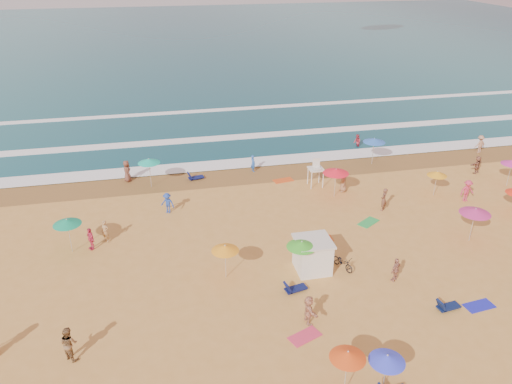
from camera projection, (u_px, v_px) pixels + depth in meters
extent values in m
plane|color=gold|center=(301.00, 248.00, 33.25)|extent=(220.00, 220.00, 0.00)
cube|color=#0C4756|center=(188.00, 40.00, 106.93)|extent=(220.00, 140.00, 0.18)
plane|color=olive|center=(261.00, 174.00, 44.21)|extent=(220.00, 220.00, 0.00)
cube|color=white|center=(255.00, 162.00, 46.36)|extent=(200.00, 2.20, 0.05)
cube|color=white|center=(241.00, 137.00, 52.50)|extent=(200.00, 1.60, 0.05)
cube|color=white|center=(226.00, 109.00, 61.27)|extent=(200.00, 1.20, 0.05)
cube|color=white|center=(313.00, 256.00, 30.67)|extent=(2.00, 2.00, 2.00)
cube|color=silver|center=(313.00, 241.00, 30.20)|extent=(2.20, 2.20, 0.12)
imported|color=black|center=(343.00, 262.00, 31.00)|extent=(1.21, 1.82, 0.90)
cone|color=#C82C7B|center=(475.00, 211.00, 33.13)|extent=(2.05, 2.05, 0.35)
cone|color=#EB4A13|center=(348.00, 355.00, 21.42)|extent=(1.61, 1.61, 0.35)
cone|color=#CB2D94|center=(512.00, 162.00, 41.05)|extent=(1.71, 1.71, 0.35)
cone|color=#FCA51A|center=(437.00, 174.00, 39.52)|extent=(1.55, 1.55, 0.35)
cone|color=blue|center=(374.00, 140.00, 45.16)|extent=(2.02, 2.02, 0.35)
cone|color=#129769|center=(67.00, 222.00, 31.92)|extent=(1.80, 1.80, 0.35)
cone|color=green|center=(302.00, 244.00, 29.62)|extent=(1.83, 1.83, 0.35)
cone|color=#17BB9C|center=(149.00, 161.00, 40.75)|extent=(1.82, 1.82, 0.35)
cone|color=orange|center=(225.00, 248.00, 29.45)|extent=(1.66, 1.66, 0.35)
cone|color=#3542F2|center=(387.00, 358.00, 21.81)|extent=(1.62, 1.62, 0.35)
cone|color=#FF1A2F|center=(336.00, 171.00, 39.21)|extent=(2.06, 2.06, 0.35)
cube|color=#0F154B|center=(296.00, 289.00, 29.08)|extent=(1.39, 0.83, 0.34)
cube|color=#0E1A47|center=(449.00, 307.00, 27.61)|extent=(1.37, 0.74, 0.34)
cube|color=#101751|center=(196.00, 177.00, 43.07)|extent=(1.39, 0.82, 0.34)
cube|color=#E14F19|center=(283.00, 180.00, 42.91)|extent=(1.82, 1.13, 0.03)
cube|color=#E13557|center=(305.00, 336.00, 25.74)|extent=(1.90, 1.43, 0.03)
cube|color=#E3531C|center=(320.00, 239.00, 34.31)|extent=(1.71, 0.88, 0.03)
cube|color=#1F21C2|center=(479.00, 306.00, 27.93)|extent=(1.79, 1.06, 0.03)
cube|color=green|center=(368.00, 222.00, 36.37)|extent=(1.89, 1.65, 0.03)
imported|color=#2344A6|center=(167.00, 203.00, 37.38)|extent=(1.21, 1.04, 1.63)
imported|color=tan|center=(480.00, 144.00, 48.35)|extent=(1.25, 0.88, 1.76)
imported|color=#B5745F|center=(396.00, 270.00, 29.73)|extent=(0.98, 0.81, 1.57)
imported|color=#965B45|center=(477.00, 165.00, 43.99)|extent=(1.55, 1.01, 1.60)
imported|color=#DF3761|center=(90.00, 239.00, 32.88)|extent=(0.80, 0.99, 1.58)
imported|color=#976845|center=(343.00, 181.00, 40.67)|extent=(0.67, 0.93, 1.76)
imported|color=brown|center=(384.00, 199.00, 37.71)|extent=(0.76, 0.78, 1.81)
imported|color=blue|center=(253.00, 163.00, 44.37)|extent=(0.50, 0.63, 1.53)
imported|color=tan|center=(105.00, 231.00, 33.75)|extent=(0.68, 0.63, 1.55)
imported|color=brown|center=(69.00, 343.00, 24.02)|extent=(1.13, 1.12, 1.85)
imported|color=#CF3355|center=(467.00, 191.00, 39.08)|extent=(1.18, 0.71, 1.79)
imported|color=#BA2E3D|center=(357.00, 142.00, 49.81)|extent=(0.63, 0.79, 1.58)
imported|color=brown|center=(127.00, 171.00, 42.38)|extent=(0.87, 1.07, 1.89)
imported|color=tan|center=(309.00, 310.00, 26.36)|extent=(0.60, 1.58, 1.67)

